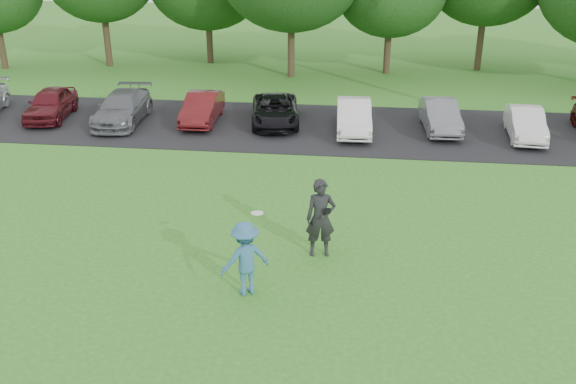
{
  "coord_description": "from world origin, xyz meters",
  "views": [
    {
      "loc": [
        1.82,
        -11.68,
        8.0
      ],
      "look_at": [
        0.0,
        3.5,
        1.3
      ],
      "focal_mm": 40.0,
      "sensor_mm": 36.0,
      "label": 1
    }
  ],
  "objects": [
    {
      "name": "ground",
      "position": [
        0.0,
        0.0,
        0.0
      ],
      "size": [
        100.0,
        100.0,
        0.0
      ],
      "primitive_type": "plane",
      "color": "#287220",
      "rests_on": "ground"
    },
    {
      "name": "parking_lot",
      "position": [
        0.0,
        13.0,
        0.01
      ],
      "size": [
        32.0,
        6.5,
        0.03
      ],
      "primitive_type": "cube",
      "color": "black",
      "rests_on": "ground"
    },
    {
      "name": "frisbee_player",
      "position": [
        -0.62,
        0.64,
        0.89
      ],
      "size": [
        1.32,
        1.15,
        2.08
      ],
      "color": "#31678C",
      "rests_on": "ground"
    },
    {
      "name": "camera_bystander",
      "position": [
        0.92,
        2.63,
        1.02
      ],
      "size": [
        0.8,
        0.59,
        2.03
      ],
      "color": "black",
      "rests_on": "ground"
    },
    {
      "name": "parked_cars",
      "position": [
        -0.51,
        13.03,
        0.62
      ],
      "size": [
        30.97,
        4.95,
        1.25
      ],
      "color": "#B7B9BF",
      "rests_on": "parking_lot"
    }
  ]
}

